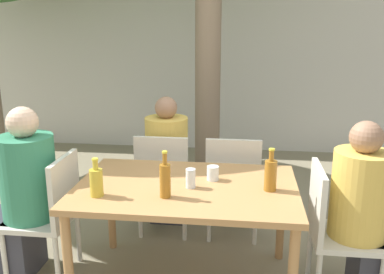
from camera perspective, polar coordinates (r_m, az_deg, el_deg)
cafe_building_wall at (r=6.05m, az=3.73°, el=11.38°), size 10.00×0.08×2.80m
dining_table_front at (r=2.88m, az=-0.75°, el=-7.83°), size 1.46×0.97×0.74m
patio_chair_0 at (r=3.21m, az=-18.25°, el=-9.21°), size 0.44×0.44×0.90m
patio_chair_1 at (r=2.98m, az=18.28°, el=-11.14°), size 0.44×0.44×0.90m
patio_chair_2 at (r=3.64m, az=-3.76°, el=-5.52°), size 0.44×0.44×0.90m
patio_chair_3 at (r=3.58m, az=5.51°, el=-5.91°), size 0.44×0.44×0.90m
person_seated_0 at (r=3.29m, az=-21.93°, el=-7.87°), size 0.59×0.38×1.24m
person_seated_1 at (r=3.02m, az=22.70°, el=-10.44°), size 0.58×0.36×1.21m
person_seated_2 at (r=3.85m, az=-3.12°, el=-3.97°), size 0.37×0.58×1.18m
amber_bottle_0 at (r=2.77m, az=10.43°, el=-4.92°), size 0.08×0.08×0.28m
amber_bottle_1 at (r=2.63m, az=-3.60°, el=-5.68°), size 0.07×0.07×0.30m
oil_cruet_2 at (r=2.71m, az=-12.64°, el=-5.82°), size 0.08×0.08×0.24m
drinking_glass_0 at (r=2.93m, az=2.79°, el=-4.84°), size 0.08×0.08×0.10m
drinking_glass_1 at (r=2.79m, az=-0.18°, el=-5.53°), size 0.06×0.06×0.13m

